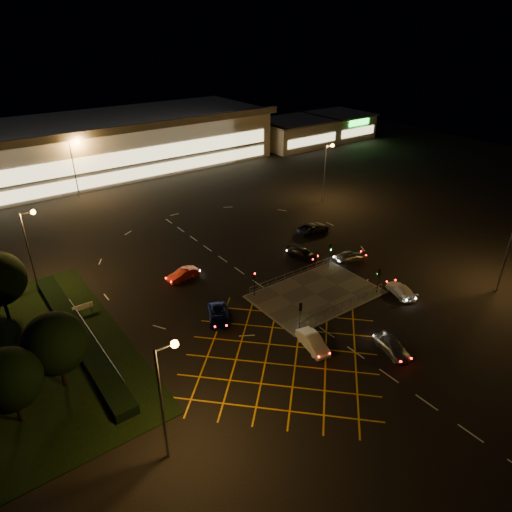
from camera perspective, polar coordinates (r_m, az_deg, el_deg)
ground at (r=54.10m, az=4.47°, el=-4.60°), size 180.00×180.00×0.00m
pedestrian_island at (r=54.00m, az=7.48°, el=-4.77°), size 14.00×9.00×0.12m
grass_verge at (r=49.59m, az=-26.82°, el=-11.28°), size 18.00×30.00×0.08m
hedge at (r=49.81m, az=-21.35°, el=-9.15°), size 2.00×26.00×1.00m
supermarket at (r=103.69m, az=-18.67°, el=13.09°), size 72.00×26.50×10.50m
retail_unit_a at (r=119.53m, az=4.73°, el=15.12°), size 18.80×14.80×6.35m
retail_unit_b at (r=130.32m, az=10.32°, el=15.82°), size 14.80×14.80×6.35m
streetlight_sw at (r=32.69m, az=-11.23°, el=-15.75°), size 1.78×0.56×10.03m
streetlight_nw at (r=57.29m, az=-26.38°, el=1.77°), size 1.78×0.56×10.03m
streetlight_ne at (r=80.31m, az=8.87°, el=11.20°), size 1.78×0.56×10.03m
streetlight_far_left at (r=87.82m, az=-21.67°, el=11.01°), size 1.78×0.56×10.03m
streetlight_far_right at (r=106.34m, az=-0.39°, el=15.50°), size 1.78×0.56×10.03m
signal_sw at (r=46.84m, az=5.57°, el=-6.83°), size 0.28×0.30×3.15m
signal_se at (r=54.50m, az=15.12°, el=-2.42°), size 0.28×0.30×3.15m
signal_nw at (r=52.07m, az=-0.22°, el=-2.85°), size 0.28×0.30×3.15m
signal_ne at (r=59.06m, az=9.25°, el=0.66°), size 0.28×0.30×3.15m
tree_a at (r=40.54m, az=-28.54°, el=-13.43°), size 5.04×5.04×6.86m
tree_e at (r=42.20m, az=-23.83°, el=-9.97°), size 5.40×5.40×7.35m
car_near_silver at (r=46.57m, az=16.66°, el=-10.75°), size 2.77×4.62×1.47m
car_queue_white at (r=45.54m, az=7.11°, el=-10.63°), size 2.36×4.57×1.44m
car_left_blue at (r=49.18m, az=-4.70°, el=-7.35°), size 3.98×5.15×1.30m
car_far_dkgrey at (r=61.70m, az=5.80°, el=0.32°), size 2.88×4.73×1.28m
car_right_silver at (r=61.93m, az=11.67°, el=-0.01°), size 4.19×2.53×1.33m
car_circ_red at (r=57.04m, az=-9.10°, el=-2.28°), size 4.21×1.79×1.35m
car_east_grey at (r=69.22m, az=7.12°, el=3.47°), size 5.42×2.83×1.46m
car_approach_white at (r=55.86m, az=17.65°, el=-4.07°), size 3.16×4.78×1.29m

